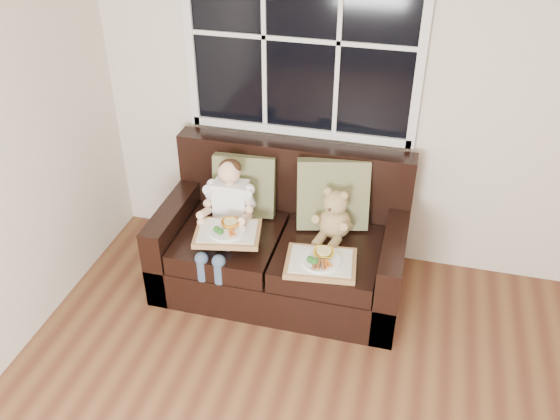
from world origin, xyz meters
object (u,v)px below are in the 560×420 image
(loveseat, at_px, (283,245))
(child, at_px, (227,210))
(teddy_bear, at_px, (335,218))
(tray_left, at_px, (228,232))
(tray_right, at_px, (321,262))

(loveseat, height_order, child, loveseat)
(loveseat, bearing_deg, child, -162.70)
(loveseat, xyz_separation_m, teddy_bear, (0.36, 0.01, 0.30))
(tray_left, bearing_deg, teddy_bear, 13.15)
(tray_right, bearing_deg, loveseat, 128.30)
(tray_right, bearing_deg, tray_left, 169.68)
(loveseat, height_order, tray_left, loveseat)
(loveseat, xyz_separation_m, tray_left, (-0.30, -0.29, 0.27))
(loveseat, xyz_separation_m, tray_right, (0.33, -0.33, 0.17))
(loveseat, relative_size, teddy_bear, 4.35)
(child, height_order, tray_left, child)
(tray_left, bearing_deg, child, 98.52)
(teddy_bear, relative_size, tray_left, 0.81)
(loveseat, distance_m, child, 0.50)
(child, relative_size, tray_right, 1.59)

